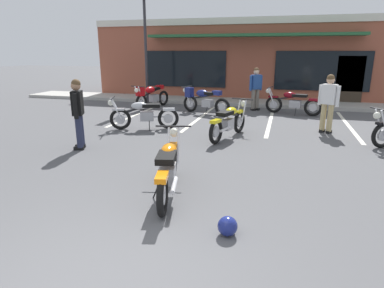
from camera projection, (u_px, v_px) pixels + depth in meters
The scene contains 15 objects.
ground_plane at pixel (199, 164), 6.93m from camera, with size 80.00×80.00×0.00m, color #515154.
sidewalk_kerb at pixel (247, 102), 14.83m from camera, with size 22.00×1.80×0.14m, color #A8A59E.
brick_storefront_building at pixel (256, 59), 17.60m from camera, with size 15.59×6.30×3.76m.
painted_stall_lines at pixel (234, 119), 11.51m from camera, with size 7.45×4.80×0.01m.
motorcycle_foreground_classic at pixel (169, 168), 5.37m from camera, with size 0.86×2.08×0.98m.
motorcycle_red_sportbike at pixel (293, 102), 12.25m from camera, with size 2.07×0.84×0.98m.
motorcycle_black_cruiser at pixel (144, 114), 9.92m from camera, with size 2.02×1.04×0.98m.
motorcycle_silver_naked at pixel (203, 100), 12.44m from camera, with size 2.02×1.03×0.98m.
motorcycle_blue_standard at pixel (229, 121), 8.91m from camera, with size 0.91×2.06×0.98m.
motorcycle_orange_scrambler at pixel (151, 95), 13.60m from camera, with size 0.94×2.05×0.98m.
person_in_black_shirt at pixel (328, 100), 9.34m from camera, with size 0.58×0.40×1.68m.
person_in_shorts_foreground at pixel (256, 86), 13.00m from camera, with size 0.51×0.48×1.68m.
person_by_back_row at pixel (78, 110), 7.78m from camera, with size 0.38×0.59×1.68m.
helmet_on_pavement at pixel (228, 226), 4.23m from camera, with size 0.26×0.26×0.26m.
parking_lot_lamp_post at pixel (144, 34), 14.03m from camera, with size 0.24×0.76×4.58m.
Camera 1 is at (1.63, -2.30, 2.30)m, focal length 30.81 mm.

